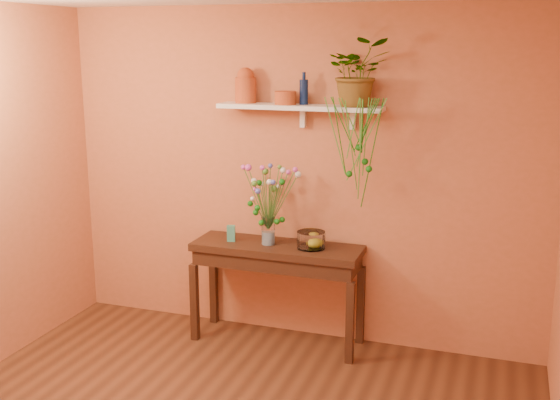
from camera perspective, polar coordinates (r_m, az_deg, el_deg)
room at (r=3.63m, az=-7.96°, el=-3.72°), size 4.04×4.04×2.70m
sideboard at (r=5.41m, az=-0.25°, el=-5.04°), size 1.36×0.44×0.83m
wall_shelf at (r=5.22m, az=1.80°, el=7.85°), size 1.30×0.24×0.19m
terracotta_jug at (r=5.39m, az=-2.94°, el=9.65°), size 0.17×0.17×0.28m
terracotta_pot at (r=5.23m, az=0.47°, el=8.67°), size 0.20×0.20×0.10m
blue_bottle at (r=5.23m, az=2.04°, el=9.21°), size 0.08×0.08×0.25m
spider_plant at (r=5.08m, az=6.63°, el=10.72°), size 0.57×0.54×0.50m
plant_fronds at (r=4.98m, az=6.71°, el=4.39°), size 0.45×0.38×0.83m
glass_vase at (r=5.36m, az=-1.01°, el=-2.80°), size 0.11×0.11×0.22m
bouquet at (r=5.28m, az=-0.98°, el=0.92°), size 0.50×0.41×0.53m
glass_bowl at (r=5.28m, az=2.66°, el=-3.46°), size 0.22×0.22×0.13m
lemon at (r=5.29m, az=2.87°, el=-3.58°), size 0.08×0.08×0.08m
carton at (r=5.47m, az=-4.18°, el=-2.85°), size 0.08×0.07×0.13m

